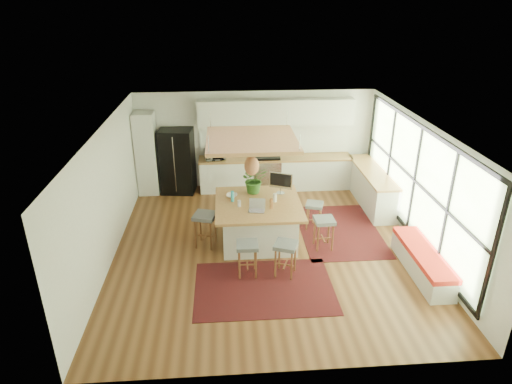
{
  "coord_description": "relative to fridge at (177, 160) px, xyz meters",
  "views": [
    {
      "loc": [
        -0.86,
        -8.28,
        5.06
      ],
      "look_at": [
        -0.2,
        0.5,
        1.1
      ],
      "focal_mm": 31.03,
      "sensor_mm": 36.0,
      "label": 1
    }
  ],
  "objects": [
    {
      "name": "stool_near_right",
      "position": [
        2.41,
        -4.23,
        -0.57
      ],
      "size": [
        0.54,
        0.54,
        0.71
      ],
      "primitive_type": null,
      "rotation": [
        0.0,
        0.0,
        -0.37
      ],
      "color": "#505558",
      "rests_on": "floor"
    },
    {
      "name": "laptop",
      "position": [
        1.92,
        -3.27,
        0.12
      ],
      "size": [
        0.4,
        0.42,
        0.25
      ],
      "primitive_type": null,
      "rotation": [
        0.0,
        0.0,
        -0.2
      ],
      "color": "#A5A5AA",
      "rests_on": "island"
    },
    {
      "name": "island_bottle_1",
      "position": [
        1.59,
        -3.03,
        0.1
      ],
      "size": [
        0.07,
        0.07,
        0.19
      ],
      "primitive_type": "cylinder",
      "color": "white",
      "rests_on": "island"
    },
    {
      "name": "stool_left_side",
      "position": [
        0.83,
        -3.0,
        -0.57
      ],
      "size": [
        0.56,
        0.56,
        0.77
      ],
      "primitive_type": null,
      "rotation": [
        0.0,
        0.0,
        -1.86
      ],
      "color": "#505558",
      "rests_on": "floor"
    },
    {
      "name": "right_counter_base",
      "position": [
        5.08,
        -1.18,
        -0.49
      ],
      "size": [
        0.6,
        2.5,
        0.88
      ],
      "primitive_type": "cube",
      "color": "silver",
      "rests_on": "floor"
    },
    {
      "name": "monitor",
      "position": [
        2.53,
        -2.41,
        0.26
      ],
      "size": [
        0.57,
        0.4,
        0.5
      ],
      "primitive_type": null,
      "rotation": [
        0.0,
        0.0,
        -0.42
      ],
      "color": "#A5A5AA",
      "rests_on": "island"
    },
    {
      "name": "back_counter_top",
      "position": [
        2.7,
        0.0,
        -0.03
      ],
      "size": [
        4.24,
        0.64,
        0.05
      ],
      "primitive_type": "cube",
      "color": "olive",
      "rests_on": "back_counter_base"
    },
    {
      "name": "island",
      "position": [
        1.99,
        -2.88,
        -0.46
      ],
      "size": [
        1.85,
        1.85,
        0.93
      ],
      "primitive_type": null,
      "color": "olive",
      "rests_on": "floor"
    },
    {
      "name": "floor",
      "position": [
        2.15,
        -3.18,
        -0.93
      ],
      "size": [
        7.0,
        7.0,
        0.0
      ],
      "primitive_type": "plane",
      "color": "#522E17",
      "rests_on": "ground"
    },
    {
      "name": "microwave",
      "position": [
        1.02,
        -0.02,
        0.18
      ],
      "size": [
        0.58,
        0.4,
        0.36
      ],
      "primitive_type": "imported",
      "rotation": [
        0.0,
        0.0,
        0.21
      ],
      "color": "#A5A5AA",
      "rests_on": "back_counter_top"
    },
    {
      "name": "wall_right",
      "position": [
        5.4,
        -3.18,
        0.42
      ],
      "size": [
        0.0,
        7.0,
        7.0
      ],
      "primitive_type": "plane",
      "rotation": [
        1.57,
        0.0,
        -1.57
      ],
      "color": "silver",
      "rests_on": "ground"
    },
    {
      "name": "wall_left",
      "position": [
        -1.1,
        -3.18,
        0.42
      ],
      "size": [
        0.0,
        7.0,
        7.0
      ],
      "primitive_type": "plane",
      "rotation": [
        1.57,
        0.0,
        1.57
      ],
      "color": "silver",
      "rests_on": "ground"
    },
    {
      "name": "stool_right_back",
      "position": [
        3.33,
        -2.39,
        -0.57
      ],
      "size": [
        0.48,
        0.48,
        0.64
      ],
      "primitive_type": null,
      "rotation": [
        0.0,
        0.0,
        1.25
      ],
      "color": "#505558",
      "rests_on": "floor"
    },
    {
      "name": "stool_right_front",
      "position": [
        3.37,
        -3.28,
        -0.57
      ],
      "size": [
        0.43,
        0.43,
        0.7
      ],
      "primitive_type": null,
      "rotation": [
        0.0,
        0.0,
        1.61
      ],
      "color": "#505558",
      "rests_on": "floor"
    },
    {
      "name": "range",
      "position": [
        2.45,
        0.0,
        -0.43
      ],
      "size": [
        0.76,
        0.62,
        1.0
      ],
      "primitive_type": null,
      "color": "#A5A5AA",
      "rests_on": "floor"
    },
    {
      "name": "ceiling_panel",
      "position": [
        1.85,
        -2.78,
        1.12
      ],
      "size": [
        1.86,
        1.86,
        0.8
      ],
      "primitive_type": null,
      "color": "olive",
      "rests_on": "ceiling"
    },
    {
      "name": "backsplash",
      "position": [
        2.7,
        0.3,
        0.43
      ],
      "size": [
        4.2,
        0.02,
        0.8
      ],
      "primitive_type": "cube",
      "color": "white",
      "rests_on": "wall_back"
    },
    {
      "name": "wall_back",
      "position": [
        2.15,
        0.32,
        0.42
      ],
      "size": [
        6.5,
        0.0,
        6.5
      ],
      "primitive_type": "plane",
      "rotation": [
        1.57,
        0.0,
        0.0
      ],
      "color": "silver",
      "rests_on": "ground"
    },
    {
      "name": "pantry",
      "position": [
        -0.8,
        0.0,
        0.2
      ],
      "size": [
        0.55,
        0.6,
        2.25
      ],
      "primitive_type": "cube",
      "color": "silver",
      "rests_on": "floor"
    },
    {
      "name": "fridge",
      "position": [
        0.0,
        0.0,
        0.0
      ],
      "size": [
        0.96,
        0.79,
        1.78
      ],
      "primitive_type": null,
      "rotation": [
        0.0,
        0.0,
        -0.12
      ],
      "color": "black",
      "rests_on": "floor"
    },
    {
      "name": "island_bottle_0",
      "position": [
        1.44,
        -2.78,
        0.1
      ],
      "size": [
        0.07,
        0.07,
        0.19
      ],
      "primitive_type": "cylinder",
      "color": "#2FAABD",
      "rests_on": "island"
    },
    {
      "name": "island_bottle_3",
      "position": [
        2.34,
        -2.83,
        0.1
      ],
      "size": [
        0.07,
        0.07,
        0.19
      ],
      "primitive_type": "cylinder",
      "color": "white",
      "rests_on": "island"
    },
    {
      "name": "ceiling",
      "position": [
        2.15,
        -3.18,
        1.78
      ],
      "size": [
        7.0,
        7.0,
        0.0
      ],
      "primitive_type": "plane",
      "rotation": [
        3.14,
        0.0,
        0.0
      ],
      "color": "white",
      "rests_on": "ground"
    },
    {
      "name": "upper_cabinets",
      "position": [
        2.7,
        0.14,
        1.22
      ],
      "size": [
        4.2,
        0.34,
        0.7
      ],
      "primitive_type": "cube",
      "color": "silver",
      "rests_on": "wall_back"
    },
    {
      "name": "wall_front",
      "position": [
        2.15,
        -6.68,
        0.42
      ],
      "size": [
        6.5,
        0.0,
        6.5
      ],
      "primitive_type": "plane",
      "rotation": [
        -1.57,
        0.0,
        0.0
      ],
      "color": "silver",
      "rests_on": "ground"
    },
    {
      "name": "back_counter_base",
      "position": [
        2.7,
        0.0,
        -0.49
      ],
      "size": [
        4.2,
        0.6,
        0.88
      ],
      "primitive_type": "cube",
      "color": "silver",
      "rests_on": "floor"
    },
    {
      "name": "stool_near_left",
      "position": [
        1.67,
        -4.17,
        -0.57
      ],
      "size": [
        0.42,
        0.42,
        0.7
      ],
      "primitive_type": null,
      "rotation": [
        0.0,
        0.0,
        -0.01
      ],
      "color": "#505558",
      "rests_on": "floor"
    },
    {
      "name": "rug_right",
      "position": [
        3.91,
        -2.59,
        -0.92
      ],
      "size": [
        1.8,
        2.6,
        0.01
      ],
      "primitive_type": "cube",
      "color": "black",
      "rests_on": "floor"
    },
    {
      "name": "island_plant",
      "position": [
        1.94,
        -2.32,
        0.25
      ],
      "size": [
        0.7,
        0.75,
        0.5
      ],
      "primitive_type": "imported",
      "rotation": [
        0.0,
        0.0,
        0.22
      ],
      "color": "#1E4C19",
      "rests_on": "island"
    },
    {
      "name": "rug_near",
      "position": [
        1.96,
        -4.64,
        -0.92
      ],
      "size": [
        2.6,
        1.8,
        0.01
      ],
      "primitive_type": "cube",
      "color": "black",
      "rests_on": "floor"
    },
    {
      "name": "island_bowl",
      "position": [
        1.42,
        -2.52,
        0.03
      ],
      "size": [
        0.27,
        0.27,
        0.06
      ],
      "primitive_type": "imported",
      "rotation": [
        0.0,
        0.0,
        -0.13
      ],
      "color": "white",
      "rests_on": "island"
    },
    {
      "name": "window_bench",
      "position": [
        5.1,
        -4.38,
        -0.68
      ],
      "size": [
        0.52,
        2.0,
        0.5
      ],
      "primitive_type": null,
      "color": "silver",
      "rests_on": "floor"
    },
    {
      "name": "window_wall",
      "position": [
        5.37,
        -3.18,
        0.47
      ],
      "size": [
        0.1,
        6.2,
        2.6
      ],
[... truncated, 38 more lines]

